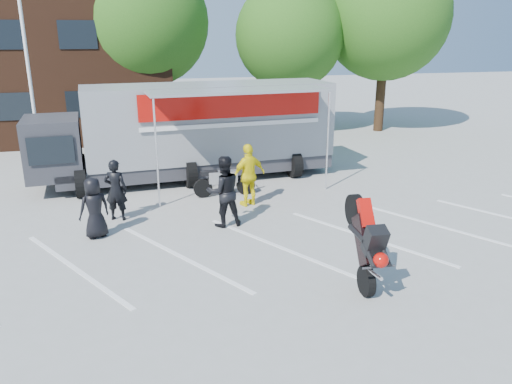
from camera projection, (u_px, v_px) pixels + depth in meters
name	position (u px, v px, depth m)	size (l,w,h in m)	color
ground	(283.00, 265.00, 11.42)	(100.00, 100.00, 0.00)	#9C9C97
parking_bay_lines	(271.00, 247.00, 12.34)	(18.00, 5.00, 0.01)	white
flagpole	(31.00, 33.00, 17.61)	(1.61, 0.12, 8.00)	white
tree_left	(145.00, 22.00, 24.00)	(6.12, 6.12, 8.64)	#382314
tree_mid	(290.00, 36.00, 24.95)	(5.44, 5.44, 7.68)	#382314
tree_right	(386.00, 16.00, 25.40)	(6.46, 6.46, 9.12)	#382314
transporter_truck	(198.00, 178.00, 18.28)	(10.59, 5.10, 3.37)	gray
parked_motorcycle	(225.00, 196.00, 16.28)	(0.69, 2.06, 1.08)	#ACACB0
stunt_bike_rider	(353.00, 279.00, 10.75)	(0.84, 1.79, 2.10)	black
spectator_leather_a	(94.00, 208.00, 12.74)	(0.78, 0.51, 1.60)	black
spectator_leather_b	(116.00, 190.00, 13.94)	(0.64, 0.42, 1.75)	black
spectator_leather_c	(224.00, 191.00, 13.47)	(0.95, 0.74, 1.96)	black
spectator_hivis	(249.00, 175.00, 15.11)	(1.12, 0.47, 1.92)	#FFE90D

